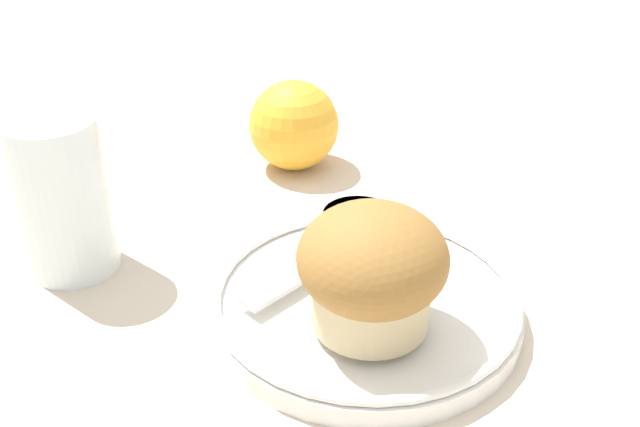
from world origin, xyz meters
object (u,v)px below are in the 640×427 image
Objects in this scene: butter_knife at (335,254)px; muffin at (372,269)px; orange_fruit at (294,125)px; juice_glass at (63,197)px.

muffin is at bearing -120.65° from butter_knife.
juice_glass is (-0.22, -0.00, 0.02)m from orange_fruit.
orange_fruit is 0.22m from juice_glass.
muffin reaches higher than butter_knife.
juice_glass is at bearing 110.76° from muffin.
juice_glass is at bearing 127.99° from butter_knife.
orange_fruit is 0.71× the size of juice_glass.
muffin is at bearing -123.83° from orange_fruit.
butter_knife is 0.19m from juice_glass.
butter_knife is 0.18m from orange_fruit.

